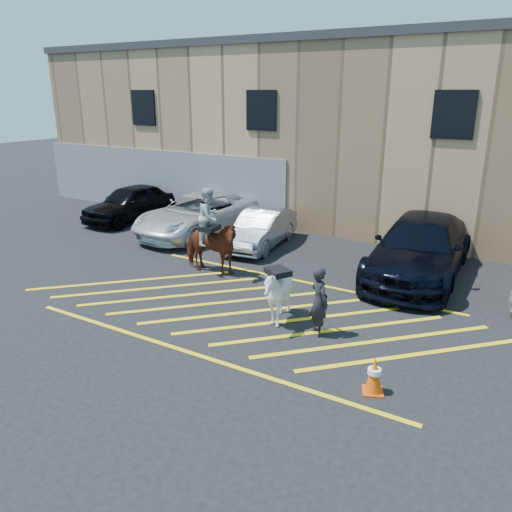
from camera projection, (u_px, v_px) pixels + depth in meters
The scene contains 11 objects.
ground at pixel (260, 307), 12.89m from camera, with size 90.00×90.00×0.00m, color black.
car_black_suv at pixel (131, 203), 21.32m from camera, with size 1.80×4.46×1.52m, color black.
car_white_pickup at pixel (199, 214), 19.24m from camera, with size 2.57×5.58×1.55m, color silver.
car_silver_sedan at pixel (261, 229), 17.73m from camera, with size 1.37×3.94×1.30m, color gray.
car_blue_suv at pixel (420, 248), 14.85m from camera, with size 2.45×6.02×1.75m, color black.
handler at pixel (319, 301), 11.24m from camera, with size 0.59×0.39×1.62m, color black.
warehouse at pixel (399, 131), 21.54m from camera, with size 32.42×10.20×7.30m.
hatching_zone at pixel (254, 311), 12.64m from camera, with size 12.60×5.12×0.01m.
mounted_bay at pixel (210, 240), 14.95m from camera, with size 2.06×1.03×2.65m.
saddled_white at pixel (278, 294), 11.81m from camera, with size 1.70×1.75×1.47m.
traffic_cone at pixel (374, 375), 9.15m from camera, with size 0.50×0.50×0.73m.
Camera 1 is at (5.92, -10.22, 5.32)m, focal length 35.00 mm.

